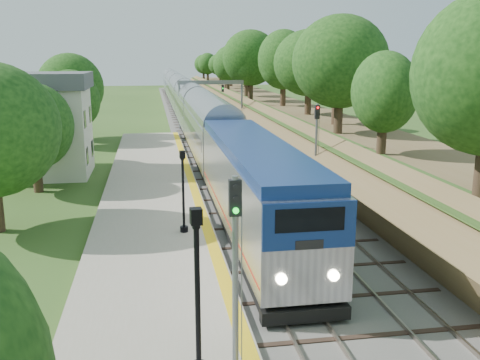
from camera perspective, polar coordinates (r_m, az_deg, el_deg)
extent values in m
cube|color=#4C4944|center=(74.17, -3.89, 5.99)|extent=(9.50, 170.00, 0.12)
cube|color=gray|center=(73.94, -6.00, 6.03)|extent=(0.08, 170.00, 0.16)
cube|color=gray|center=(74.04, -4.89, 6.07)|extent=(0.08, 170.00, 0.16)
cube|color=gray|center=(74.28, -2.91, 6.12)|extent=(0.08, 170.00, 0.16)
cube|color=gray|center=(74.46, -1.80, 6.15)|extent=(0.08, 170.00, 0.16)
cube|color=gray|center=(30.64, -9.32, -4.27)|extent=(6.40, 68.00, 0.38)
cube|color=gold|center=(30.70, -4.00, -3.71)|extent=(0.55, 68.00, 0.01)
cube|color=brown|center=(75.50, 3.34, 7.22)|extent=(9.00, 170.00, 3.00)
cube|color=brown|center=(74.76, 0.40, 7.03)|extent=(4.47, 170.00, 4.54)
cylinder|color=#332316|center=(28.12, 23.09, 1.93)|extent=(0.60, 0.60, 2.62)
sphere|color=#11350E|center=(27.72, 23.76, 9.17)|extent=(5.70, 5.70, 5.70)
cylinder|color=#332316|center=(74.95, 2.24, 9.35)|extent=(0.60, 0.60, 2.62)
sphere|color=#11350E|center=(74.80, 2.26, 12.07)|extent=(5.70, 5.70, 5.70)
cylinder|color=#332316|center=(124.27, -2.47, 10.85)|extent=(0.60, 0.60, 2.62)
sphere|color=#11350E|center=(124.18, -2.48, 12.49)|extent=(5.70, 5.70, 5.70)
cube|color=silver|center=(44.57, -20.99, 4.71)|extent=(8.00, 6.00, 6.80)
cube|color=#4F5256|center=(44.22, -21.42, 9.84)|extent=(8.60, 6.60, 1.20)
cube|color=black|center=(42.42, -15.97, 2.49)|extent=(0.05, 1.10, 1.30)
cube|color=black|center=(45.95, -15.49, 3.31)|extent=(0.05, 1.10, 1.30)
cube|color=black|center=(42.02, -16.21, 6.25)|extent=(0.05, 1.10, 1.30)
cube|color=black|center=(45.57, -15.70, 6.78)|extent=(0.05, 1.10, 1.30)
cylinder|color=slate|center=(68.63, -6.46, 7.91)|extent=(0.24, 0.24, 6.20)
cylinder|color=slate|center=(69.50, 0.20, 8.06)|extent=(0.24, 0.24, 6.20)
cube|color=slate|center=(68.75, -3.14, 10.36)|extent=(8.40, 0.25, 0.50)
cube|color=black|center=(68.42, -5.23, 9.68)|extent=(0.30, 0.20, 0.90)
cube|color=black|center=(68.82, -1.86, 9.75)|extent=(0.30, 0.20, 0.90)
cylinder|color=#332316|center=(40.68, -19.07, 1.01)|extent=(0.60, 0.60, 2.45)
sphere|color=#11350E|center=(40.16, -19.42, 5.65)|extent=(5.32, 5.32, 5.32)
cylinder|color=#332316|center=(56.28, -16.45, 4.39)|extent=(0.60, 0.60, 2.45)
sphere|color=#11350E|center=(55.90, -16.67, 7.76)|extent=(5.32, 5.32, 5.32)
cube|color=black|center=(27.84, 1.48, -5.00)|extent=(2.98, 18.64, 0.65)
cube|color=#B7BAC1|center=(27.24, 1.50, -0.68)|extent=(3.24, 19.42, 3.67)
cube|color=navy|center=(26.82, 1.53, 3.62)|extent=(3.11, 18.64, 0.47)
cube|color=navy|center=(17.86, 7.43, -4.86)|extent=(3.20, 0.10, 1.62)
cube|color=black|center=(17.75, 7.48, -4.24)|extent=(2.37, 0.06, 0.81)
cube|color=#AE2310|center=(27.57, 1.49, -3.19)|extent=(3.26, 19.03, 0.11)
cube|color=#B7BAC1|center=(47.83, -3.27, 4.85)|extent=(3.24, 21.57, 4.21)
cube|color=#B7BAC1|center=(69.76, -5.25, 7.43)|extent=(3.24, 21.57, 4.21)
cube|color=#B7BAC1|center=(91.81, -6.29, 8.77)|extent=(3.24, 21.57, 4.21)
cube|color=#B7BAC1|center=(113.90, -6.93, 9.59)|extent=(3.24, 21.57, 4.21)
cube|color=#B7BAC1|center=(136.02, -7.36, 10.14)|extent=(3.24, 21.57, 4.21)
cylinder|color=black|center=(15.16, -4.54, -12.54)|extent=(0.16, 0.16, 4.33)
cube|color=black|center=(14.29, -4.71, -3.87)|extent=(0.34, 0.34, 0.44)
cube|color=silver|center=(14.29, -4.71, -3.87)|extent=(0.24, 0.24, 0.33)
cylinder|color=black|center=(27.87, -5.98, -5.22)|extent=(0.42, 0.42, 0.29)
cylinder|color=black|center=(27.34, -6.07, -1.51)|extent=(0.13, 0.13, 3.73)
cube|color=black|center=(26.90, -6.18, 2.72)|extent=(0.30, 0.30, 0.38)
cube|color=silver|center=(26.90, -6.18, 2.72)|extent=(0.21, 0.21, 0.29)
cylinder|color=slate|center=(15.01, -0.51, -10.41)|extent=(0.18, 0.18, 5.79)
cube|color=black|center=(14.24, -0.53, -1.91)|extent=(0.34, 0.22, 1.00)
cylinder|color=#0CE526|center=(14.12, -0.45, -2.04)|extent=(0.16, 0.06, 0.16)
cylinder|color=slate|center=(37.62, 8.12, 3.56)|extent=(0.17, 0.17, 5.94)
cube|color=black|center=(37.30, 8.24, 7.19)|extent=(0.33, 0.21, 0.96)
cylinder|color=#FF0C0C|center=(37.18, 8.30, 7.17)|extent=(0.15, 0.06, 0.15)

